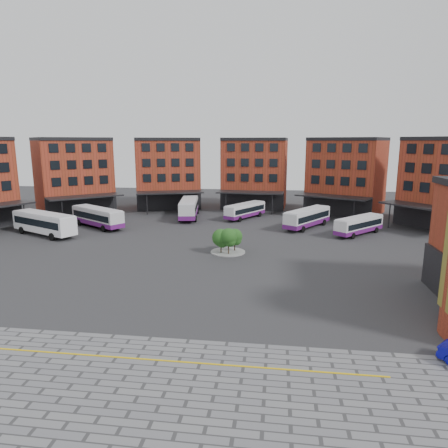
# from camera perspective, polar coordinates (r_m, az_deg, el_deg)

# --- Properties ---
(ground) EXTENTS (160.00, 160.00, 0.00)m
(ground) POSITION_cam_1_polar(r_m,az_deg,el_deg) (39.96, -4.44, -8.60)
(ground) COLOR #28282B
(ground) RESTS_ON ground
(yellow_line) EXTENTS (26.00, 0.15, 0.02)m
(yellow_line) POSITION_cam_1_polar(r_m,az_deg,el_deg) (27.18, -6.52, -18.94)
(yellow_line) COLOR gold
(yellow_line) RESTS_ON paving_zone
(main_building) EXTENTS (94.14, 42.48, 14.60)m
(main_building) POSITION_cam_1_polar(r_m,az_deg,el_deg) (76.24, -2.09, 6.73)
(main_building) COLOR maroon
(main_building) RESTS_ON ground
(tree_island) EXTENTS (4.40, 4.40, 3.35)m
(tree_island) POSITION_cam_1_polar(r_m,az_deg,el_deg) (50.02, 0.52, -2.13)
(tree_island) COLOR gray
(tree_island) RESTS_ON ground
(bus_a) EXTENTS (12.07, 7.79, 3.42)m
(bus_a) POSITION_cam_1_polar(r_m,az_deg,el_deg) (65.45, -24.34, 0.26)
(bus_a) COLOR white
(bus_a) RESTS_ON ground
(bus_b) EXTENTS (10.99, 8.55, 3.23)m
(bus_b) POSITION_cam_1_polar(r_m,az_deg,el_deg) (68.49, -17.63, 0.99)
(bus_b) COLOR silver
(bus_b) RESTS_ON ground
(bus_c) EXTENTS (4.70, 12.75, 3.51)m
(bus_c) POSITION_cam_1_polar(r_m,az_deg,el_deg) (73.86, -5.03, 2.36)
(bus_c) COLOR silver
(bus_c) RESTS_ON ground
(bus_d) EXTENTS (7.03, 9.68, 2.79)m
(bus_d) POSITION_cam_1_polar(r_m,az_deg,el_deg) (72.92, 3.04, 1.96)
(bus_d) COLOR white
(bus_d) RESTS_ON ground
(bus_e) EXTENTS (8.14, 10.60, 3.10)m
(bus_e) POSITION_cam_1_polar(r_m,az_deg,el_deg) (66.39, 11.82, 0.91)
(bus_e) COLOR silver
(bus_e) RESTS_ON ground
(bus_f) EXTENTS (8.32, 8.67, 2.75)m
(bus_f) POSITION_cam_1_polar(r_m,az_deg,el_deg) (63.57, 18.73, -0.12)
(bus_f) COLOR silver
(bus_f) RESTS_ON ground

